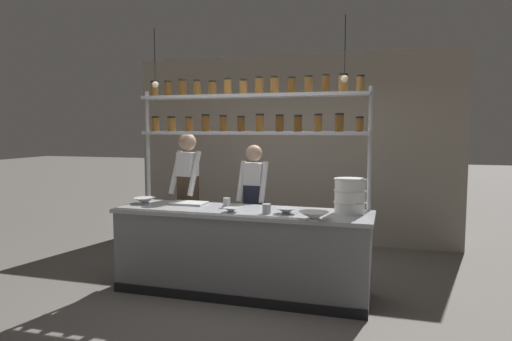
{
  "coord_description": "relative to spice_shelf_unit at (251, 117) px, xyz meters",
  "views": [
    {
      "loc": [
        1.53,
        -4.62,
        1.8
      ],
      "look_at": [
        0.1,
        0.2,
        1.33
      ],
      "focal_mm": 32.0,
      "sensor_mm": 36.0,
      "label": 1
    }
  ],
  "objects": [
    {
      "name": "ground_plane",
      "position": [
        -0.0,
        -0.33,
        -1.93
      ],
      "size": [
        40.0,
        40.0,
        0.0
      ],
      "primitive_type": "plane",
      "color": "slate"
    },
    {
      "name": "back_wall",
      "position": [
        -0.0,
        2.17,
        -0.45
      ],
      "size": [
        5.19,
        0.12,
        2.95
      ],
      "primitive_type": "cube",
      "color": "#9E9384",
      "rests_on": "ground_plane"
    },
    {
      "name": "prep_counter",
      "position": [
        -0.0,
        -0.33,
        -1.47
      ],
      "size": [
        2.79,
        0.76,
        0.92
      ],
      "color": "gray",
      "rests_on": "ground_plane"
    },
    {
      "name": "spice_shelf_unit",
      "position": [
        0.0,
        0.0,
        0.0
      ],
      "size": [
        2.67,
        0.28,
        2.38
      ],
      "color": "#ADAFB5",
      "rests_on": "ground_plane"
    },
    {
      "name": "chef_left",
      "position": [
        -0.91,
        0.25,
        -0.92
      ],
      "size": [
        0.41,
        0.33,
        1.74
      ],
      "rotation": [
        0.0,
        0.0,
        -0.22
      ],
      "color": "black",
      "rests_on": "ground_plane"
    },
    {
      "name": "chef_center",
      "position": [
        -0.09,
        0.41,
        -1.02
      ],
      "size": [
        0.37,
        0.29,
        1.59
      ],
      "rotation": [
        0.0,
        0.0,
        -0.06
      ],
      "color": "black",
      "rests_on": "ground_plane"
    },
    {
      "name": "container_stack",
      "position": [
        1.13,
        -0.2,
        -0.82
      ],
      "size": [
        0.33,
        0.33,
        0.36
      ],
      "color": "white",
      "rests_on": "prep_counter"
    },
    {
      "name": "cutting_board",
      "position": [
        -0.71,
        -0.15,
        -1.0
      ],
      "size": [
        0.4,
        0.26,
        0.02
      ],
      "color": "silver",
      "rests_on": "prep_counter"
    },
    {
      "name": "prep_bowl_near_left",
      "position": [
        -1.23,
        -0.26,
        -0.97
      ],
      "size": [
        0.25,
        0.25,
        0.07
      ],
      "color": "white",
      "rests_on": "prep_counter"
    },
    {
      "name": "prep_bowl_center_front",
      "position": [
        0.5,
        -0.41,
        -0.98
      ],
      "size": [
        0.23,
        0.23,
        0.06
      ],
      "color": "#B2B7BC",
      "rests_on": "prep_counter"
    },
    {
      "name": "prep_bowl_center_back",
      "position": [
        -0.07,
        -0.49,
        -0.98
      ],
      "size": [
        0.17,
        0.17,
        0.05
      ],
      "color": "silver",
      "rests_on": "prep_counter"
    },
    {
      "name": "prep_bowl_near_right",
      "position": [
        0.83,
        -0.65,
        -0.97
      ],
      "size": [
        0.29,
        0.29,
        0.08
      ],
      "color": "white",
      "rests_on": "prep_counter"
    },
    {
      "name": "serving_cup_front",
      "position": [
        -0.22,
        -0.21,
        -0.96
      ],
      "size": [
        0.08,
        0.08,
        0.1
      ],
      "color": "#B2B7BC",
      "rests_on": "prep_counter"
    },
    {
      "name": "serving_cup_by_board",
      "position": [
        0.31,
        -0.46,
        -0.96
      ],
      "size": [
        0.09,
        0.09,
        0.1
      ],
      "color": "#B2B7BC",
      "rests_on": "prep_counter"
    },
    {
      "name": "pendant_light_row",
      "position": [
        0.02,
        -0.33,
        0.39
      ],
      "size": [
        2.15,
        0.07,
        0.65
      ],
      "color": "black"
    }
  ]
}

